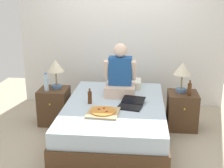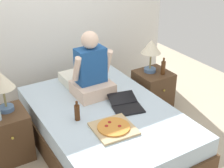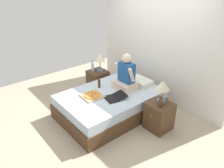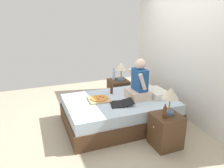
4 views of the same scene
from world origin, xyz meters
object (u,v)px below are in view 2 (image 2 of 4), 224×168
(nightstand_right, at_px, (153,91))
(laptop, at_px, (126,106))
(beer_bottle, at_px, (163,67))
(beer_bottle_on_bed, at_px, (77,112))
(nightstand_left, at_px, (8,135))
(lamp_on_right_nightstand, at_px, (151,49))
(person_seated, at_px, (91,72))
(bed, at_px, (105,128))
(lamp_on_left_nightstand, at_px, (2,83))
(pizza_box, at_px, (114,128))

(nightstand_right, xyz_separation_m, laptop, (-0.76, -0.48, 0.25))
(beer_bottle, relative_size, beer_bottle_on_bed, 1.05)
(nightstand_left, height_order, beer_bottle_on_bed, beer_bottle_on_bed)
(nightstand_right, relative_size, lamp_on_right_nightstand, 1.24)
(nightstand_left, relative_size, beer_bottle_on_bed, 2.54)
(nightstand_left, xyz_separation_m, person_seated, (1.04, -0.01, 0.51))
(lamp_on_right_nightstand, relative_size, beer_bottle_on_bed, 2.05)
(beer_bottle_on_bed, bearing_deg, bed, 4.99)
(bed, relative_size, nightstand_right, 3.77)
(lamp_on_left_nightstand, relative_size, lamp_on_right_nightstand, 1.00)
(nightstand_left, distance_m, lamp_on_left_nightstand, 0.61)
(lamp_on_right_nightstand, height_order, person_seated, person_seated)
(nightstand_left, bearing_deg, bed, -21.86)
(beer_bottle, xyz_separation_m, beer_bottle_on_bed, (-1.41, -0.33, -0.06))
(beer_bottle_on_bed, bearing_deg, lamp_on_right_nightstand, 20.07)
(lamp_on_right_nightstand, distance_m, person_seated, 0.92)
(laptop, distance_m, beer_bottle_on_bed, 0.58)
(nightstand_right, height_order, pizza_box, nightstand_right)
(lamp_on_right_nightstand, distance_m, beer_bottle_on_bed, 1.42)
(nightstand_right, bearing_deg, nightstand_left, 180.00)
(nightstand_left, bearing_deg, laptop, -21.53)
(nightstand_right, distance_m, beer_bottle_on_bed, 1.44)
(nightstand_right, distance_m, beer_bottle, 0.39)
(pizza_box, xyz_separation_m, beer_bottle_on_bed, (-0.23, 0.35, 0.07))
(person_seated, relative_size, pizza_box, 1.83)
(beer_bottle, xyz_separation_m, laptop, (-0.83, -0.38, -0.13))
(lamp_on_left_nightstand, xyz_separation_m, laptop, (1.18, -0.53, -0.36))
(person_seated, xyz_separation_m, beer_bottle_on_bed, (-0.39, -0.42, -0.20))
(bed, xyz_separation_m, nightstand_left, (-0.99, 0.40, 0.03))
(lamp_on_right_nightstand, bearing_deg, laptop, -144.02)
(bed, height_order, beer_bottle, beer_bottle)
(nightstand_right, bearing_deg, lamp_on_left_nightstand, 178.52)
(beer_bottle, distance_m, laptop, 0.92)
(bed, distance_m, lamp_on_right_nightstand, 1.24)
(bed, xyz_separation_m, person_seated, (0.05, 0.39, 0.54))
(nightstand_left, height_order, pizza_box, nightstand_left)
(beer_bottle, bearing_deg, lamp_on_right_nightstand, 123.69)
(bed, height_order, lamp_on_right_nightstand, lamp_on_right_nightstand)
(lamp_on_left_nightstand, bearing_deg, nightstand_left, -128.63)
(nightstand_right, xyz_separation_m, lamp_on_right_nightstand, (-0.03, 0.05, 0.61))
(lamp_on_left_nightstand, xyz_separation_m, nightstand_right, (1.94, -0.05, -0.61))
(bed, xyz_separation_m, beer_bottle, (1.06, 0.30, 0.41))
(beer_bottle_on_bed, bearing_deg, person_seated, 46.55)
(nightstand_right, height_order, beer_bottle_on_bed, beer_bottle_on_bed)
(nightstand_left, height_order, lamp_on_right_nightstand, lamp_on_right_nightstand)
(lamp_on_right_nightstand, bearing_deg, nightstand_right, -59.07)
(bed, height_order, beer_bottle_on_bed, beer_bottle_on_bed)
(bed, xyz_separation_m, nightstand_right, (0.99, 0.40, 0.03))
(beer_bottle, distance_m, beer_bottle_on_bed, 1.45)
(lamp_on_right_nightstand, xyz_separation_m, beer_bottle_on_bed, (-1.31, -0.48, -0.29))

